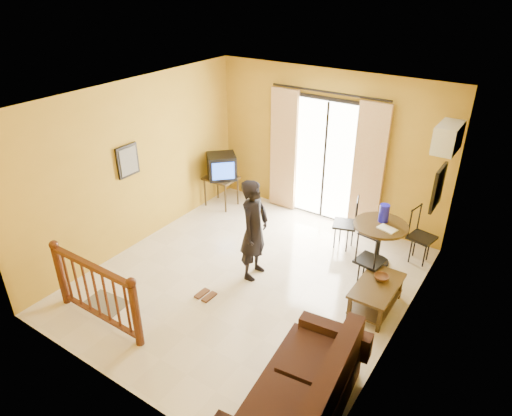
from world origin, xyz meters
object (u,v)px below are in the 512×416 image
Objects in this scene: sofa at (304,395)px; standing_person at (254,230)px; dining_table at (380,233)px; coffee_table at (376,292)px; television at (222,166)px.

sofa is 2.69m from standing_person.
standing_person is at bearing -137.07° from dining_table.
coffee_table is 2.12m from sofa.
dining_table is 2.03m from standing_person.
standing_person reaches higher than coffee_table.
television is at bearing 176.11° from dining_table.
dining_table is at bearing -48.91° from television.
standing_person is (1.84, -1.60, -0.05)m from television.
dining_table is 1.21m from coffee_table.
dining_table is (3.32, -0.23, -0.29)m from television.
dining_table is at bearing -52.47° from standing_person.
sofa is at bearing -89.79° from coffee_table.
dining_table is 0.44× the size of sofa.
standing_person is at bearing -86.01° from television.
sofa is at bearing -140.00° from standing_person.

